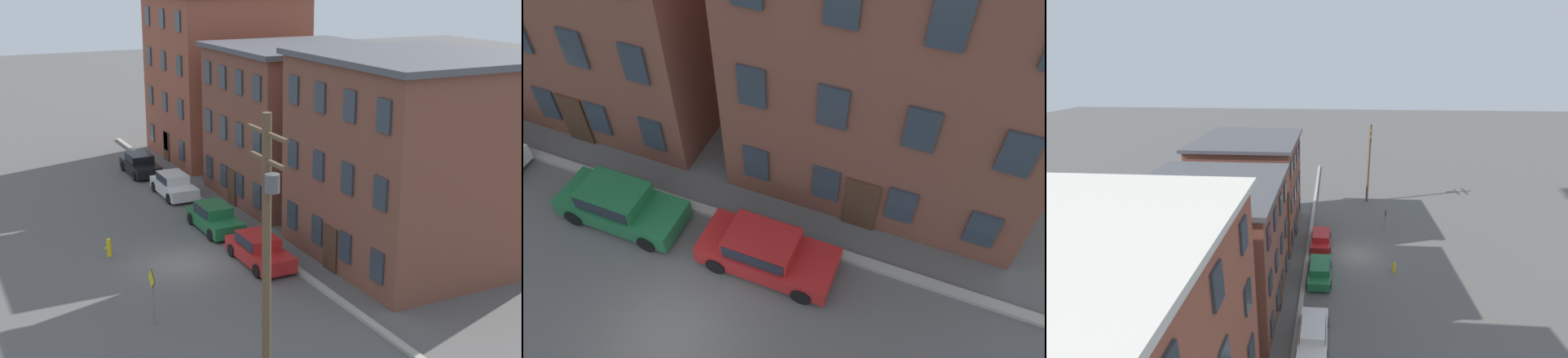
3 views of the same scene
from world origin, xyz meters
TOP-DOWN VIEW (x-y plane):
  - ground_plane at (0.00, 0.00)m, footprint 200.00×200.00m
  - kerb_strip at (0.00, 4.50)m, footprint 56.00×0.36m
  - apartment_corner at (-19.60, 10.82)m, footprint 10.55×10.15m
  - apartment_midblock at (-7.54, 10.60)m, footprint 9.95×9.72m
  - apartment_far at (3.92, 10.54)m, footprint 10.55×9.59m
  - car_black at (-16.79, 3.01)m, footprint 4.40×1.92m
  - car_white at (-10.85, 3.38)m, footprint 4.40×1.92m
  - car_green at (-3.80, 3.23)m, footprint 4.40×1.92m
  - car_red at (1.60, 3.33)m, footprint 4.40×1.92m
  - caution_sign at (5.36, -3.31)m, footprint 0.85×0.08m
  - utility_pole at (13.22, -2.11)m, footprint 2.40×0.44m
  - fire_hydrant at (-2.52, -3.03)m, footprint 0.24×0.34m

SIDE VIEW (x-z plane):
  - ground_plane at x=0.00m, z-range 0.00..0.00m
  - kerb_strip at x=0.00m, z-range 0.00..0.16m
  - fire_hydrant at x=-2.52m, z-range 0.00..0.96m
  - car_black at x=-16.79m, z-range 0.03..1.46m
  - car_white at x=-10.85m, z-range 0.03..1.46m
  - car_green at x=-3.80m, z-range 0.03..1.46m
  - car_red at x=1.60m, z-range 0.03..1.46m
  - caution_sign at x=5.36m, z-range 0.37..2.73m
  - apartment_midblock at x=-7.54m, z-range 0.01..9.52m
  - apartment_far at x=3.92m, z-range 0.01..10.09m
  - utility_pole at x=13.22m, z-range 0.60..10.49m
  - apartment_corner at x=-19.60m, z-range 0.01..12.34m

